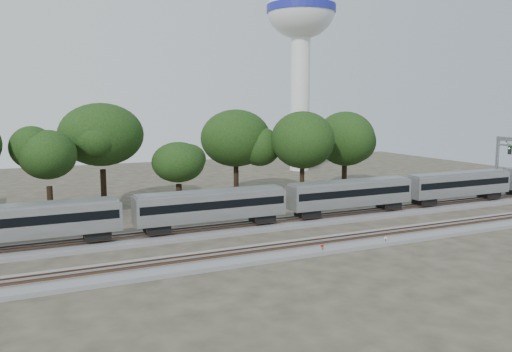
{
  "coord_description": "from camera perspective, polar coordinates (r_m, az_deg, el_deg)",
  "views": [
    {
      "loc": [
        -20.19,
        -44.82,
        13.8
      ],
      "look_at": [
        2.71,
        5.0,
        6.18
      ],
      "focal_mm": 35.0,
      "sensor_mm": 36.0,
      "label": 1
    }
  ],
  "objects": [
    {
      "name": "track_near",
      "position": [
        47.52,
        1.58,
        -8.71
      ],
      "size": [
        160.0,
        5.0,
        0.73
      ],
      "color": "slate",
      "rests_on": "ground"
    },
    {
      "name": "tree_7",
      "position": [
        83.31,
        10.15,
        4.2
      ],
      "size": [
        8.75,
        8.75,
        12.33
      ],
      "color": "black",
      "rests_on": "ground"
    },
    {
      "name": "ground",
      "position": [
        51.05,
        -0.42,
        -7.77
      ],
      "size": [
        160.0,
        160.0,
        0.0
      ],
      "primitive_type": "plane",
      "color": "#383328",
      "rests_on": "ground"
    },
    {
      "name": "tree_6",
      "position": [
        74.03,
        5.34,
        4.11
      ],
      "size": [
        9.09,
        9.09,
        12.82
      ],
      "color": "black",
      "rests_on": "ground"
    },
    {
      "name": "train",
      "position": [
        63.43,
        10.79,
        -1.91
      ],
      "size": [
        124.67,
        3.03,
        4.47
      ],
      "color": "silver",
      "rests_on": "ground"
    },
    {
      "name": "water_tower",
      "position": [
        110.34,
        5.15,
        16.24
      ],
      "size": [
        14.56,
        14.56,
        40.29
      ],
      "color": "silver",
      "rests_on": "ground"
    },
    {
      "name": "tree_2",
      "position": [
        63.68,
        -22.72,
        2.25
      ],
      "size": [
        8.35,
        8.35,
        11.77
      ],
      "color": "black",
      "rests_on": "ground"
    },
    {
      "name": "tree_3",
      "position": [
        69.78,
        -17.26,
        4.53
      ],
      "size": [
        10.29,
        10.29,
        14.51
      ],
      "color": "black",
      "rests_on": "ground"
    },
    {
      "name": "tree_5",
      "position": [
        76.63,
        -2.31,
        4.33
      ],
      "size": [
        9.19,
        9.19,
        12.95
      ],
      "color": "black",
      "rests_on": "ground"
    },
    {
      "name": "track_far",
      "position": [
        56.34,
        -2.95,
        -6.06
      ],
      "size": [
        160.0,
        5.0,
        0.73
      ],
      "color": "slate",
      "rests_on": "ground"
    },
    {
      "name": "switch_stand_white",
      "position": [
        52.14,
        14.58,
        -7.06
      ],
      "size": [
        0.27,
        0.12,
        0.88
      ],
      "rotation": [
        0.0,
        0.0,
        -0.36
      ],
      "color": "#512D19",
      "rests_on": "ground"
    },
    {
      "name": "switch_lever",
      "position": [
        49.46,
        10.21,
        -8.23
      ],
      "size": [
        0.57,
        0.44,
        0.3
      ],
      "primitive_type": "cube",
      "rotation": [
        0.0,
        0.0,
        -0.32
      ],
      "color": "#512D19",
      "rests_on": "ground"
    },
    {
      "name": "tree_4",
      "position": [
        67.57,
        -8.87,
        1.55
      ],
      "size": [
        6.55,
        6.55,
        9.24
      ],
      "color": "black",
      "rests_on": "ground"
    },
    {
      "name": "switch_stand_red",
      "position": [
        47.82,
        7.57,
        -8.15
      ],
      "size": [
        0.3,
        0.11,
        0.97
      ],
      "rotation": [
        0.0,
        0.0,
        -0.27
      ],
      "color": "#512D19",
      "rests_on": "ground"
    }
  ]
}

